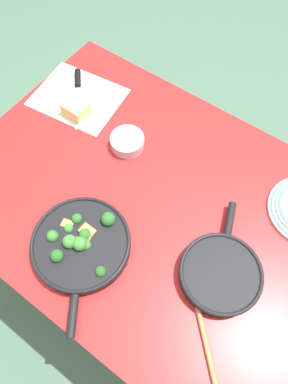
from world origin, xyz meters
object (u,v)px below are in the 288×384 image
Objects in this scene: wooden_spoon at (200,318)px; cheese_block at (76,109)px; skillet_broccoli at (81,244)px; skillet_eggs at (220,273)px; prep_bowl_steel at (127,142)px; grater_knife at (78,90)px.

cheese_block is at bearing 19.60° from wooden_spoon.
cheese_block is at bearing -171.83° from skillet_broccoli.
skillet_eggs is 2.85× the size of prep_bowl_steel.
cheese_block is 0.76× the size of prep_bowl_steel.
skillet_broccoli is at bearing -73.28° from prep_bowl_steel.
skillet_broccoli is 0.52m from cheese_block.
grater_knife is 1.95× the size of prep_bowl_steel.
wooden_spoon is 1.20× the size of grater_knife.
skillet_eggs is at bearing -16.57° from cheese_block.
grater_knife is (-0.42, 0.47, -0.02)m from skillet_broccoli.
skillet_broccoli reaches higher than wooden_spoon.
skillet_eggs reaches higher than wooden_spoon.
grater_knife is 2.57× the size of cheese_block.
skillet_broccoli is at bearing 93.40° from skillet_eggs.
skillet_broccoli reaches higher than skillet_eggs.
skillet_broccoli is 0.63m from grater_knife.
prep_bowl_steel is (0.24, -0.01, -0.01)m from cheese_block.
prep_bowl_steel is (0.31, -0.09, 0.01)m from grater_knife.
prep_bowl_steel is (-0.11, 0.38, -0.01)m from skillet_broccoli.
wooden_spoon is at bearing 20.37° from grater_knife.
skillet_eggs is at bearing -37.41° from wooden_spoon.
grater_knife is (-0.82, 0.44, 0.00)m from wooden_spoon.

